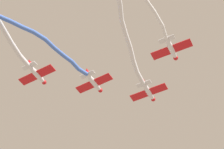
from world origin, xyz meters
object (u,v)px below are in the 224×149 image
object	(u,v)px
airplane_right_wing	(171,49)
airplane_left_wing	(94,83)
airplane_lead	(149,92)
airplane_slot	(37,74)

from	to	relation	value
airplane_right_wing	airplane_left_wing	bearing A→B (deg)	86.57
airplane_lead	airplane_slot	world-z (taller)	airplane_lead
airplane_right_wing	airplane_slot	size ratio (longest dim) A/B	1.04
airplane_lead	airplane_slot	xyz separation A→B (m)	(-0.87, -22.32, -0.30)
airplane_left_wing	airplane_slot	xyz separation A→B (m)	(-0.44, -11.16, -0.30)
airplane_left_wing	airplane_right_wing	bearing A→B (deg)	-88.98
airplane_left_wing	airplane_lead	bearing A→B (deg)	-46.97
airplane_left_wing	airplane_slot	world-z (taller)	airplane_left_wing
airplane_left_wing	airplane_slot	bearing A→B (deg)	133.00
airplane_left_wing	airplane_slot	distance (m)	11.18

